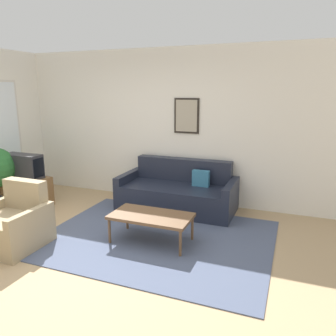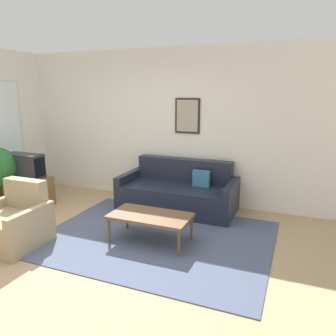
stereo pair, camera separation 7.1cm
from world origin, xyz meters
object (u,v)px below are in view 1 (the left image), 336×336
(couch, at_px, (178,193))
(tv, at_px, (23,166))
(armchair, at_px, (13,225))
(coffee_table, at_px, (151,217))

(couch, distance_m, tv, 2.69)
(couch, height_order, armchair, couch)
(tv, bearing_deg, armchair, -51.07)
(couch, bearing_deg, coffee_table, -85.93)
(coffee_table, height_order, tv, tv)
(armchair, bearing_deg, couch, 60.62)
(tv, xyz_separation_m, armchair, (0.98, -1.21, -0.44))
(coffee_table, xyz_separation_m, armchair, (-1.63, -0.74, -0.07))
(coffee_table, bearing_deg, armchair, -155.55)
(tv, height_order, armchair, tv)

